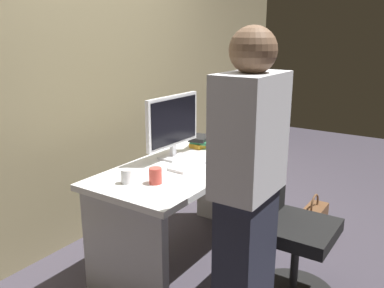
{
  "coord_description": "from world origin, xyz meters",
  "views": [
    {
      "loc": [
        -2.22,
        -1.53,
        1.61
      ],
      "look_at": [
        0.0,
        -0.05,
        0.87
      ],
      "focal_mm": 38.11,
      "sensor_mm": 36.0,
      "label": 1
    }
  ],
  "objects_px": {
    "mouse": "(214,150)",
    "cup_near_keyboard": "(155,176)",
    "desk": "(186,193)",
    "book_stack": "(201,141)",
    "handbag": "(313,222)",
    "cell_phone": "(235,153)",
    "office_chair": "(288,232)",
    "keyboard": "(194,163)",
    "person_at_desk": "(248,194)",
    "monitor": "(173,123)",
    "cup_by_monitor": "(126,176)"
  },
  "relations": [
    {
      "from": "mouse",
      "to": "cup_near_keyboard",
      "type": "relative_size",
      "value": 1.02
    },
    {
      "from": "desk",
      "to": "book_stack",
      "type": "relative_size",
      "value": 6.43
    },
    {
      "from": "desk",
      "to": "handbag",
      "type": "relative_size",
      "value": 3.79
    },
    {
      "from": "handbag",
      "to": "cup_near_keyboard",
      "type": "bearing_deg",
      "value": 152.42
    },
    {
      "from": "book_stack",
      "to": "cell_phone",
      "type": "relative_size",
      "value": 1.55
    },
    {
      "from": "office_chair",
      "to": "keyboard",
      "type": "height_order",
      "value": "office_chair"
    },
    {
      "from": "person_at_desk",
      "to": "mouse",
      "type": "relative_size",
      "value": 16.39
    },
    {
      "from": "monitor",
      "to": "keyboard",
      "type": "distance_m",
      "value": 0.32
    },
    {
      "from": "office_chair",
      "to": "cell_phone",
      "type": "distance_m",
      "value": 0.79
    },
    {
      "from": "person_at_desk",
      "to": "keyboard",
      "type": "xyz_separation_m",
      "value": [
        0.53,
        0.67,
        -0.11
      ]
    },
    {
      "from": "person_at_desk",
      "to": "cup_near_keyboard",
      "type": "height_order",
      "value": "person_at_desk"
    },
    {
      "from": "keyboard",
      "to": "handbag",
      "type": "distance_m",
      "value": 1.16
    },
    {
      "from": "keyboard",
      "to": "book_stack",
      "type": "bearing_deg",
      "value": 27.24
    },
    {
      "from": "book_stack",
      "to": "cup_by_monitor",
      "type": "bearing_deg",
      "value": -176.26
    },
    {
      "from": "mouse",
      "to": "cell_phone",
      "type": "distance_m",
      "value": 0.15
    },
    {
      "from": "mouse",
      "to": "cup_by_monitor",
      "type": "xyz_separation_m",
      "value": [
        -0.85,
        0.11,
        0.03
      ]
    },
    {
      "from": "keyboard",
      "to": "handbag",
      "type": "bearing_deg",
      "value": -38.4
    },
    {
      "from": "person_at_desk",
      "to": "cup_by_monitor",
      "type": "xyz_separation_m",
      "value": [
        0.0,
        0.81,
        -0.08
      ]
    },
    {
      "from": "monitor",
      "to": "cup_by_monitor",
      "type": "height_order",
      "value": "monitor"
    },
    {
      "from": "mouse",
      "to": "book_stack",
      "type": "xyz_separation_m",
      "value": [
        0.08,
        0.17,
        0.03
      ]
    },
    {
      "from": "desk",
      "to": "person_at_desk",
      "type": "height_order",
      "value": "person_at_desk"
    },
    {
      "from": "cell_phone",
      "to": "desk",
      "type": "bearing_deg",
      "value": 165.32
    },
    {
      "from": "desk",
      "to": "cup_near_keyboard",
      "type": "height_order",
      "value": "cup_near_keyboard"
    },
    {
      "from": "person_at_desk",
      "to": "monitor",
      "type": "relative_size",
      "value": 3.03
    },
    {
      "from": "keyboard",
      "to": "cup_near_keyboard",
      "type": "xyz_separation_m",
      "value": [
        -0.43,
        -0.01,
        0.04
      ]
    },
    {
      "from": "cup_near_keyboard",
      "to": "handbag",
      "type": "xyz_separation_m",
      "value": [
        1.2,
        -0.63,
        -0.63
      ]
    },
    {
      "from": "cup_by_monitor",
      "to": "cup_near_keyboard",
      "type": "bearing_deg",
      "value": -56.4
    },
    {
      "from": "person_at_desk",
      "to": "cell_phone",
      "type": "height_order",
      "value": "person_at_desk"
    },
    {
      "from": "office_chair",
      "to": "handbag",
      "type": "bearing_deg",
      "value": 5.46
    },
    {
      "from": "book_stack",
      "to": "handbag",
      "type": "relative_size",
      "value": 0.59
    },
    {
      "from": "person_at_desk",
      "to": "handbag",
      "type": "relative_size",
      "value": 4.34
    },
    {
      "from": "person_at_desk",
      "to": "book_stack",
      "type": "xyz_separation_m",
      "value": [
        0.94,
        0.87,
        -0.07
      ]
    },
    {
      "from": "monitor",
      "to": "cell_phone",
      "type": "height_order",
      "value": "monitor"
    },
    {
      "from": "mouse",
      "to": "cup_near_keyboard",
      "type": "distance_m",
      "value": 0.76
    },
    {
      "from": "cup_by_monitor",
      "to": "cell_phone",
      "type": "relative_size",
      "value": 0.62
    },
    {
      "from": "office_chair",
      "to": "handbag",
      "type": "relative_size",
      "value": 2.49
    },
    {
      "from": "person_at_desk",
      "to": "cup_near_keyboard",
      "type": "xyz_separation_m",
      "value": [
        0.1,
        0.66,
        -0.07
      ]
    },
    {
      "from": "keyboard",
      "to": "mouse",
      "type": "distance_m",
      "value": 0.32
    },
    {
      "from": "book_stack",
      "to": "person_at_desk",
      "type": "bearing_deg",
      "value": -137.27
    },
    {
      "from": "cup_by_monitor",
      "to": "handbag",
      "type": "xyz_separation_m",
      "value": [
        1.3,
        -0.77,
        -0.63
      ]
    },
    {
      "from": "office_chair",
      "to": "book_stack",
      "type": "distance_m",
      "value": 1.07
    },
    {
      "from": "person_at_desk",
      "to": "cup_near_keyboard",
      "type": "distance_m",
      "value": 0.67
    },
    {
      "from": "cup_near_keyboard",
      "to": "handbag",
      "type": "distance_m",
      "value": 1.5
    },
    {
      "from": "monitor",
      "to": "handbag",
      "type": "distance_m",
      "value": 1.39
    },
    {
      "from": "keyboard",
      "to": "book_stack",
      "type": "relative_size",
      "value": 1.93
    },
    {
      "from": "cup_by_monitor",
      "to": "monitor",
      "type": "bearing_deg",
      "value": 6.72
    },
    {
      "from": "cup_by_monitor",
      "to": "desk",
      "type": "bearing_deg",
      "value": -9.5
    },
    {
      "from": "desk",
      "to": "person_at_desk",
      "type": "relative_size",
      "value": 0.87
    },
    {
      "from": "monitor",
      "to": "handbag",
      "type": "height_order",
      "value": "monitor"
    },
    {
      "from": "cup_by_monitor",
      "to": "book_stack",
      "type": "distance_m",
      "value": 0.94
    }
  ]
}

